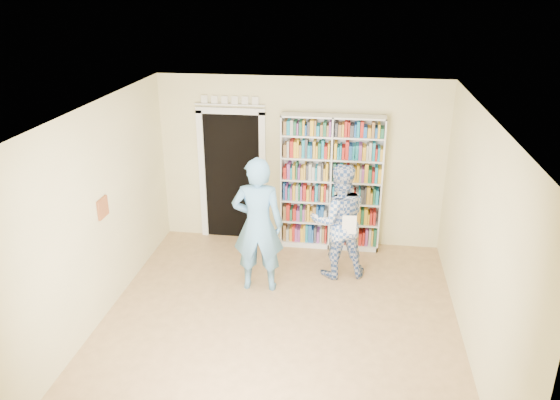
% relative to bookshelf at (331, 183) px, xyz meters
% --- Properties ---
extents(floor, '(5.00, 5.00, 0.00)m').
position_rel_bookshelf_xyz_m(floor, '(-0.50, -2.34, -1.09)').
color(floor, '#99734A').
rests_on(floor, ground).
extents(ceiling, '(5.00, 5.00, 0.00)m').
position_rel_bookshelf_xyz_m(ceiling, '(-0.50, -2.34, 1.61)').
color(ceiling, white).
rests_on(ceiling, wall_back).
extents(wall_back, '(4.50, 0.00, 4.50)m').
position_rel_bookshelf_xyz_m(wall_back, '(-0.50, 0.16, 0.26)').
color(wall_back, beige).
rests_on(wall_back, floor).
extents(wall_left, '(0.00, 5.00, 5.00)m').
position_rel_bookshelf_xyz_m(wall_left, '(-2.75, -2.34, 0.26)').
color(wall_left, beige).
rests_on(wall_left, floor).
extents(wall_right, '(0.00, 5.00, 5.00)m').
position_rel_bookshelf_xyz_m(wall_right, '(1.75, -2.34, 0.26)').
color(wall_right, beige).
rests_on(wall_right, floor).
extents(bookshelf, '(1.57, 0.29, 2.16)m').
position_rel_bookshelf_xyz_m(bookshelf, '(0.00, 0.00, 0.00)').
color(bookshelf, white).
rests_on(bookshelf, floor).
extents(doorway, '(1.10, 0.08, 2.43)m').
position_rel_bookshelf_xyz_m(doorway, '(-1.60, 0.13, 0.09)').
color(doorway, black).
rests_on(doorway, floor).
extents(wall_art, '(0.03, 0.25, 0.25)m').
position_rel_bookshelf_xyz_m(wall_art, '(-2.73, -2.14, 0.31)').
color(wall_art, brown).
rests_on(wall_art, wall_left).
extents(man_blue, '(0.73, 0.51, 1.91)m').
position_rel_bookshelf_xyz_m(man_blue, '(-0.91, -1.44, -0.13)').
color(man_blue, '#5894C4').
rests_on(man_blue, floor).
extents(man_plaid, '(0.96, 0.83, 1.70)m').
position_rel_bookshelf_xyz_m(man_plaid, '(0.17, -0.91, -0.24)').
color(man_plaid, '#32559A').
rests_on(man_plaid, floor).
extents(paper_sheet, '(0.19, 0.02, 0.27)m').
position_rel_bookshelf_xyz_m(paper_sheet, '(0.32, -1.18, -0.17)').
color(paper_sheet, white).
rests_on(paper_sheet, man_plaid).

